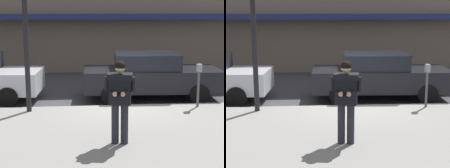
% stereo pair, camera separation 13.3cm
% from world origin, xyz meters
% --- Properties ---
extents(ground_plane, '(80.00, 80.00, 0.00)m').
position_xyz_m(ground_plane, '(0.00, 0.00, 0.00)').
color(ground_plane, '#3D3D42').
extents(sidewalk, '(32.00, 5.30, 0.14)m').
position_xyz_m(sidewalk, '(1.00, -2.85, 0.07)').
color(sidewalk, gray).
rests_on(sidewalk, ground).
extents(curb_paint_line, '(28.00, 0.12, 0.01)m').
position_xyz_m(curb_paint_line, '(1.00, 0.05, 0.00)').
color(curb_paint_line, silver).
rests_on(curb_paint_line, ground).
extents(parked_sedan_mid, '(4.57, 2.08, 1.54)m').
position_xyz_m(parked_sedan_mid, '(1.09, 1.11, 0.79)').
color(parked_sedan_mid, black).
rests_on(parked_sedan_mid, ground).
extents(man_texting_on_phone, '(0.64, 0.62, 1.81)m').
position_xyz_m(man_texting_on_phone, '(-0.45, -3.43, 1.25)').
color(man_texting_on_phone, '#23232B').
rests_on(man_texting_on_phone, sidewalk).
extents(street_lamp_post, '(0.36, 0.36, 4.88)m').
position_xyz_m(street_lamp_post, '(-2.71, -0.65, 3.14)').
color(street_lamp_post, black).
rests_on(street_lamp_post, sidewalk).
extents(parking_meter, '(0.12, 0.18, 1.27)m').
position_xyz_m(parking_meter, '(2.19, -0.60, 0.97)').
color(parking_meter, '#4C4C51').
rests_on(parking_meter, sidewalk).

